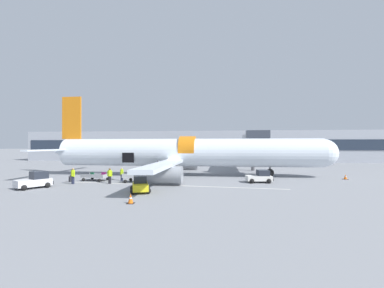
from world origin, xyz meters
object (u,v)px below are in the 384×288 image
Objects in this scene: baggage_tug_mid at (35,181)px; ground_crew_driver at (110,175)px; airplane at (185,153)px; baggage_cart_queued at (137,177)px; baggage_tug_lead at (260,177)px; ground_crew_loader_a at (73,176)px; ground_crew_loader_b at (122,174)px; baggage_tug_rear at (140,185)px; baggage_cart_loading at (97,177)px; suitcase_on_tarmac_upright at (70,179)px.

baggage_tug_mid is 7.47m from ground_crew_driver.
baggage_cart_queued is at bearing -122.80° from airplane.
baggage_tug_lead is 1.74× the size of ground_crew_loader_a.
ground_crew_loader_b is (-17.00, -0.40, 0.21)m from baggage_tug_lead.
baggage_tug_rear is 6.64m from baggage_cart_queued.
ground_crew_driver is at bearing -154.52° from baggage_cart_queued.
baggage_tug_rear is at bearing -42.85° from ground_crew_driver.
baggage_tug_mid is 3.87m from ground_crew_loader_a.
ground_crew_loader_b is at bearing 35.99° from ground_crew_loader_a.
baggage_cart_loading is 1.06× the size of baggage_cart_queued.
ground_crew_loader_b reaches higher than baggage_cart_loading.
ground_crew_loader_b reaches higher than baggage_tug_lead.
airplane is 9.67m from ground_crew_loader_b.
ground_crew_driver is at bearing -130.99° from airplane.
baggage_tug_rear is at bearing -68.59° from baggage_cart_queued.
baggage_tug_mid is 7.09m from baggage_cart_loading.
airplane is at bearing 49.01° from ground_crew_driver.
baggage_cart_loading is (-10.22, -6.44, -2.83)m from airplane.
ground_crew_loader_a is at bearing 156.26° from baggage_tug_rear.
baggage_tug_lead is 17.00m from ground_crew_loader_b.
ground_crew_loader_a is at bearing -115.11° from baggage_cart_loading.
baggage_tug_mid reaches higher than baggage_tug_lead.
baggage_tug_lead is 1.07× the size of baggage_tug_rear.
baggage_cart_loading is at bearing 29.46° from suitcase_on_tarmac_upright.
baggage_tug_rear reaches higher than baggage_cart_loading.
ground_crew_driver is at bearing 30.91° from baggage_tug_mid.
suitcase_on_tarmac_upright is (-5.32, 0.73, -0.61)m from ground_crew_driver.
baggage_tug_mid is 4.71m from suitcase_on_tarmac_upright.
ground_crew_loader_b is (4.52, 3.28, -0.11)m from ground_crew_loader_a.
airplane is 52.76× the size of suitcase_on_tarmac_upright.
baggage_tug_mid is (-23.83, -6.77, 0.09)m from baggage_tug_lead.
airplane is 18.87m from baggage_tug_mid.
baggage_tug_lead is 14.71m from baggage_cart_queued.
suitcase_on_tarmac_upright is at bearing 172.22° from ground_crew_driver.
ground_crew_loader_b is at bearing 17.43° from suitcase_on_tarmac_upright.
airplane is 15.36m from suitcase_on_tarmac_upright.
baggage_tug_lead reaches higher than suitcase_on_tarmac_upright.
baggage_tug_lead is 14.46m from baggage_tug_rear.
ground_crew_loader_a reaches higher than baggage_tug_rear.
baggage_tug_lead is 0.75× the size of baggage_cart_loading.
ground_crew_loader_a reaches higher than baggage_cart_queued.
baggage_tug_rear is at bearing -99.61° from airplane.
ground_crew_loader_a reaches higher than ground_crew_loader_b.
baggage_cart_queued is at bearing -8.96° from baggage_cart_loading.
ground_crew_loader_a is (-1.38, -2.95, 0.49)m from baggage_cart_loading.
baggage_tug_mid is 0.85× the size of baggage_cart_loading.
baggage_tug_lead is 1.76× the size of ground_crew_driver.
ground_crew_loader_a is at bearing -50.20° from suitcase_on_tarmac_upright.
baggage_tug_mid is 2.22× the size of ground_crew_loader_b.
baggage_tug_lead is at bearing -29.96° from airplane.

